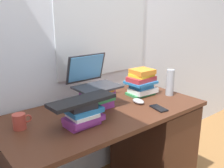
% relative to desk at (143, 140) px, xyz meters
% --- Properties ---
extents(wall_back, '(6.00, 0.06, 2.60)m').
position_rel_desk_xyz_m(wall_back, '(-0.37, 0.43, 0.88)').
color(wall_back, silver).
rests_on(wall_back, ground).
extents(desk, '(1.45, 0.71, 0.77)m').
position_rel_desk_xyz_m(desk, '(0.00, 0.00, 0.00)').
color(desk, '#4C2819').
rests_on(desk, ground).
extents(book_stack_tall, '(0.23, 0.17, 0.14)m').
position_rel_desk_xyz_m(book_stack_tall, '(-0.38, 0.10, 0.42)').
color(book_stack_tall, '#8C338C').
rests_on(book_stack_tall, desk).
extents(book_stack_keyboard_riser, '(0.24, 0.18, 0.14)m').
position_rel_desk_xyz_m(book_stack_keyboard_riser, '(-0.62, -0.08, 0.42)').
color(book_stack_keyboard_riser, '#8C338C').
rests_on(book_stack_keyboard_riser, desk).
extents(book_stack_side, '(0.24, 0.19, 0.22)m').
position_rel_desk_xyz_m(book_stack_side, '(0.07, 0.10, 0.46)').
color(book_stack_side, '#338C4C').
rests_on(book_stack_side, desk).
extents(laptop, '(0.31, 0.29, 0.22)m').
position_rel_desk_xyz_m(laptop, '(-0.37, 0.17, 0.55)').
color(laptop, '#2D2D33').
rests_on(laptop, book_stack_tall).
extents(keyboard, '(0.43, 0.16, 0.02)m').
position_rel_desk_xyz_m(keyboard, '(-0.61, -0.07, 0.51)').
color(keyboard, black).
rests_on(keyboard, book_stack_keyboard_riser).
extents(computer_mouse, '(0.06, 0.10, 0.04)m').
position_rel_desk_xyz_m(computer_mouse, '(-0.09, -0.03, 0.37)').
color(computer_mouse, '#A5A8AD').
rests_on(computer_mouse, desk).
extents(mug, '(0.11, 0.08, 0.09)m').
position_rel_desk_xyz_m(mug, '(-0.93, 0.11, 0.40)').
color(mug, '#B23F33').
rests_on(mug, desk).
extents(water_bottle, '(0.06, 0.06, 0.22)m').
position_rel_desk_xyz_m(water_bottle, '(0.24, -0.05, 0.46)').
color(water_bottle, '#999EA5').
rests_on(water_bottle, desk).
extents(cell_phone, '(0.09, 0.15, 0.01)m').
position_rel_desk_xyz_m(cell_phone, '(-0.06, -0.20, 0.36)').
color(cell_phone, black).
rests_on(cell_phone, desk).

